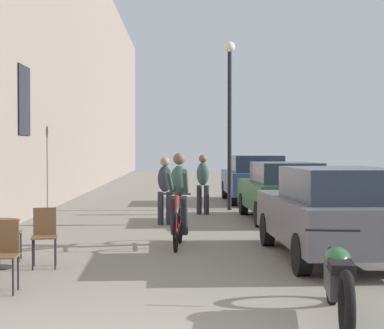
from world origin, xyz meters
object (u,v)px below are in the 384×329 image
parked_car_third (254,178)px  parked_motorcycle (338,281)px  street_lamp (230,103)px  parked_car_nearest (332,212)px  cafe_chair_near_toward_wall (3,251)px  cafe_chair_mid_toward_wall (4,229)px  cafe_chair_mid_toward_street (45,233)px  pedestrian_near (165,187)px  cyclist_on_bicycle (179,202)px  pedestrian_mid (203,181)px  parked_car_second (282,190)px

parked_car_third → parked_motorcycle: size_ratio=2.08×
street_lamp → parked_car_nearest: size_ratio=1.15×
cafe_chair_near_toward_wall → cafe_chair_mid_toward_wall: 2.27m
cafe_chair_near_toward_wall → cafe_chair_mid_toward_street: same height
street_lamp → parked_car_third: 3.65m
cafe_chair_mid_toward_wall → pedestrian_near: size_ratio=0.56×
cafe_chair_mid_toward_street → cafe_chair_mid_toward_wall: bearing=144.9°
cyclist_on_bicycle → cafe_chair_mid_toward_wall: bearing=-151.1°
pedestrian_mid → cyclist_on_bicycle: bearing=-96.5°
cafe_chair_near_toward_wall → parked_car_second: parked_car_second is taller
cafe_chair_mid_toward_wall → parked_car_second: 7.74m
cafe_chair_mid_toward_street → parked_motorcycle: size_ratio=0.42×
cafe_chair_mid_toward_wall → parked_motorcycle: cafe_chair_mid_toward_wall is taller
cafe_chair_mid_toward_wall → cyclist_on_bicycle: size_ratio=0.51×
parked_car_second → cafe_chair_mid_toward_wall: bearing=-133.6°
parked_car_third → cafe_chair_mid_toward_wall: bearing=-115.5°
pedestrian_near → street_lamp: (1.79, 3.57, 2.21)m
pedestrian_mid → parked_car_second: 2.44m
cyclist_on_bicycle → pedestrian_near: (-0.34, 3.25, 0.09)m
cafe_chair_near_toward_wall → parked_car_second: 9.13m
pedestrian_near → parked_motorcycle: size_ratio=0.75×
pedestrian_mid → parked_car_nearest: size_ratio=0.38×
cafe_chair_mid_toward_wall → parked_car_nearest: size_ratio=0.21×
cafe_chair_mid_toward_street → street_lamp: bearing=68.6°
cafe_chair_near_toward_wall → pedestrian_near: size_ratio=0.56×
parked_car_nearest → parked_motorcycle: (-0.79, -3.57, -0.37)m
parked_car_second → cafe_chair_mid_toward_street: bearing=-126.8°
street_lamp → pedestrian_mid: bearing=-123.2°
cafe_chair_mid_toward_street → parked_car_second: size_ratio=0.21×
cafe_chair_mid_toward_wall → cafe_chair_near_toward_wall: bearing=-74.8°
cafe_chair_mid_toward_street → cafe_chair_mid_toward_wall: same height
pedestrian_mid → parked_motorcycle: bearing=-84.3°
parked_car_second → parked_car_third: parked_car_third is taller
cafe_chair_near_toward_wall → pedestrian_near: pedestrian_near is taller
cyclist_on_bicycle → parked_motorcycle: cyclist_on_bicycle is taller
pedestrian_near → parked_car_nearest: 5.50m
cafe_chair_mid_toward_street → pedestrian_mid: bearing=70.8°
cafe_chair_mid_toward_street → parked_car_second: bearing=53.2°
cafe_chair_near_toward_wall → pedestrian_mid: pedestrian_mid is taller
cyclist_on_bicycle → parked_car_second: bearing=57.8°
parked_car_second → parked_car_third: (-0.09, 5.39, 0.06)m
street_lamp → parked_motorcycle: size_ratio=2.29×
parked_car_third → parked_car_nearest: bearing=-90.0°
cyclist_on_bicycle → parked_car_second: (2.57, 4.08, -0.05)m
cafe_chair_near_toward_wall → parked_car_second: bearing=58.7°
pedestrian_mid → parked_car_second: bearing=-37.5°
pedestrian_mid → cafe_chair_mid_toward_street: bearing=-109.2°
cyclist_on_bicycle → pedestrian_near: size_ratio=1.10×
pedestrian_mid → street_lamp: size_ratio=0.33×
cafe_chair_mid_toward_street → parked_car_third: 12.37m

